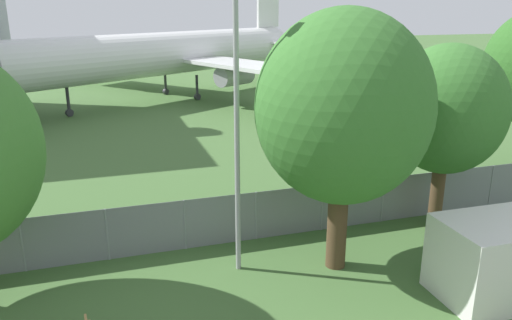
% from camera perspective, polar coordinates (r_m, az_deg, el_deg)
% --- Properties ---
extents(perimeter_fence, '(56.07, 0.07, 1.80)m').
position_cam_1_polar(perimeter_fence, '(17.81, 0.01, -6.39)').
color(perimeter_fence, gray).
rests_on(perimeter_fence, ground).
extents(airplane, '(33.99, 27.79, 11.35)m').
position_cam_1_polar(airplane, '(45.49, -9.78, 11.88)').
color(airplane, white).
rests_on(airplane, ground).
extents(portable_cabin, '(3.34, 2.35, 2.31)m').
position_cam_1_polar(portable_cabin, '(15.97, 25.85, -10.16)').
color(portable_cabin, silver).
rests_on(portable_cabin, ground).
extents(tree_near_hangar, '(5.24, 5.24, 8.06)m').
position_cam_1_polar(tree_near_hangar, '(14.90, 9.94, 5.81)').
color(tree_near_hangar, '#4C3823').
rests_on(tree_near_hangar, ground).
extents(tree_left_of_cabin, '(4.21, 4.21, 6.84)m').
position_cam_1_polar(tree_left_of_cabin, '(18.98, 20.94, 5.35)').
color(tree_left_of_cabin, '#4C3823').
rests_on(tree_left_of_cabin, ground).
extents(light_mast, '(0.44, 0.44, 9.08)m').
position_cam_1_polar(light_mast, '(14.46, -2.24, 6.89)').
color(light_mast, '#99999E').
rests_on(light_mast, ground).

